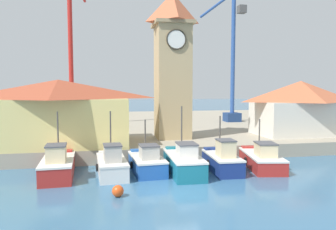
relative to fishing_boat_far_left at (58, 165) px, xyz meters
name	(u,v)px	position (x,y,z in m)	size (l,w,h in m)	color
ground_plane	(181,192)	(7.09, -4.42, -0.76)	(300.00, 300.00, 0.00)	#386689
quay_wharf	(135,126)	(7.09, 22.68, -0.20)	(120.00, 40.00, 1.12)	#9E937F
fishing_boat_far_left	(58,165)	(0.00, 0.00, 0.00)	(2.20, 5.15, 4.17)	#AD2823
fishing_boat_left_outer	(112,164)	(3.41, -0.23, -0.04)	(2.07, 4.70, 4.17)	silver
fishing_boat_left_inner	(147,162)	(5.78, 0.14, -0.07)	(2.26, 4.60, 3.54)	#2356A8
fishing_boat_mid_left	(184,162)	(8.13, -0.78, 0.02)	(2.12, 5.24, 4.48)	#196B7F
fishing_boat_center	(222,160)	(10.90, -0.57, 0.00)	(1.97, 4.54, 3.76)	navy
fishing_boat_mid_right	(262,159)	(14.00, -0.26, -0.10)	(2.96, 5.51, 3.44)	#AD2823
clock_tower	(173,62)	(9.15, 7.80, 7.32)	(3.49, 3.49, 14.73)	tan
warehouse_left	(59,112)	(-0.65, 6.10, 3.04)	(11.26, 7.21, 5.27)	#E5D17A
warehouse_right	(300,107)	(21.91, 7.41, 3.08)	(8.85, 5.56, 5.29)	silver
port_crane_near	(71,59)	(-0.89, 20.47, 8.52)	(2.55, 10.44, 20.75)	maroon
port_crane_far	(232,72)	(20.20, 20.88, 7.09)	(4.47, 6.84, 17.56)	navy
mooring_buoy	(118,191)	(3.62, -4.64, -0.45)	(0.62, 0.62, 0.62)	#E54C19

